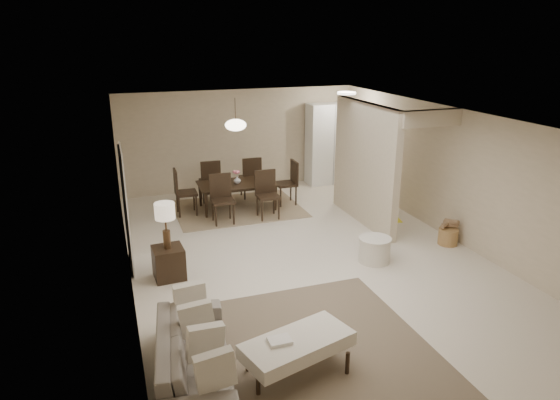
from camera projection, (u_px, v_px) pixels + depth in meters
name	position (u px, v px, depth m)	size (l,w,h in m)	color
floor	(305.00, 256.00, 8.94)	(9.00, 9.00, 0.00)	beige
ceiling	(307.00, 117.00, 8.15)	(9.00, 9.00, 0.00)	white
back_wall	(239.00, 140.00, 12.58)	(6.00, 6.00, 0.00)	#BBAA8D
left_wall	(124.00, 209.00, 7.61)	(9.00, 9.00, 0.00)	#BBAA8D
right_wall	(452.00, 174.00, 9.48)	(9.00, 9.00, 0.00)	#BBAA8D
partition	(365.00, 164.00, 10.23)	(0.15, 2.50, 2.50)	#BBAA8D
doorway	(126.00, 210.00, 8.23)	(0.04, 0.90, 2.04)	black
pantry_cabinet	(330.00, 144.00, 13.06)	(1.20, 0.55, 2.10)	white
flush_light	(347.00, 93.00, 11.75)	(0.44, 0.44, 0.05)	white
living_rug	(303.00, 354.00, 6.20)	(3.20, 3.20, 0.01)	brown
sofa	(194.00, 356.00, 5.69)	(0.81, 2.07, 0.60)	gray
ottoman_bench	(297.00, 345.00, 5.75)	(1.42, 0.93, 0.47)	beige
side_table	(169.00, 263.00, 8.08)	(0.48, 0.48, 0.53)	black
table_lamp	(165.00, 215.00, 7.82)	(0.32, 0.32, 0.76)	#4D3521
round_pouf	(375.00, 250.00, 8.68)	(0.56, 0.56, 0.44)	beige
wicker_basket	(448.00, 237.00, 9.40)	(0.36, 0.36, 0.31)	olive
dining_rug	(238.00, 209.00, 11.35)	(2.80, 2.10, 0.01)	#8A7655
dining_table	(238.00, 196.00, 11.25)	(1.73, 0.96, 0.61)	black
dining_chairs	(237.00, 187.00, 11.19)	(2.76, 2.02, 1.03)	black
vase	(237.00, 180.00, 11.13)	(0.16, 0.16, 0.17)	silver
yellow_mat	(380.00, 219.00, 10.71)	(0.82, 0.50, 0.01)	yellow
pendant_light	(236.00, 125.00, 10.74)	(0.46, 0.46, 0.71)	#4D3521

